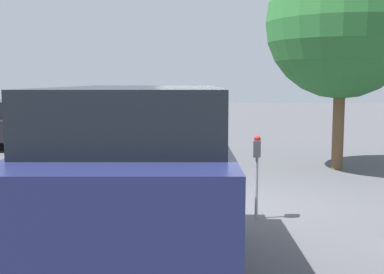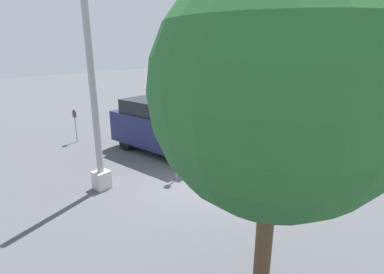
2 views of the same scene
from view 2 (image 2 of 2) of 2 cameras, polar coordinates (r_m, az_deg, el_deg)
ground_plane at (r=9.87m, az=1.05°, el=-8.34°), size 80.00×80.00×0.00m
parking_meter_near at (r=9.62m, az=-3.01°, el=-2.66°), size 0.22×0.14×1.34m
parking_meter_far at (r=14.44m, az=-21.44°, el=3.33°), size 0.22×0.14×1.50m
lamp_post at (r=9.11m, az=-17.80°, el=2.73°), size 0.44×0.44×5.64m
parked_van at (r=12.13m, az=-5.51°, el=2.25°), size 4.51×1.95×2.13m
street_tree at (r=4.47m, az=15.73°, el=8.30°), size 3.69×3.69×5.45m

